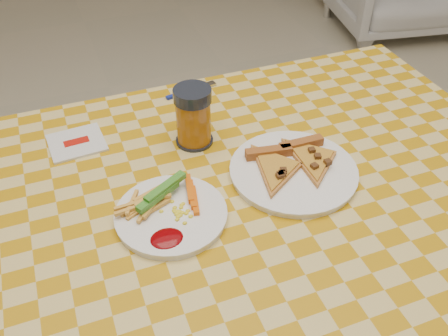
{
  "coord_description": "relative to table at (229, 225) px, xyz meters",
  "views": [
    {
      "loc": [
        -0.25,
        -0.63,
        1.41
      ],
      "look_at": [
        0.01,
        0.06,
        0.78
      ],
      "focal_mm": 40.0,
      "sensor_mm": 36.0,
      "label": 1
    }
  ],
  "objects": [
    {
      "name": "plate_left",
      "position": [
        -0.12,
        -0.01,
        0.08
      ],
      "size": [
        0.26,
        0.26,
        0.01
      ],
      "primitive_type": "cylinder",
      "rotation": [
        0.0,
        0.0,
        0.42
      ],
      "color": "white",
      "rests_on": "table"
    },
    {
      "name": "napkin",
      "position": [
        -0.24,
        0.27,
        0.08
      ],
      "size": [
        0.12,
        0.11,
        0.01
      ],
      "rotation": [
        0.0,
        0.0,
        0.07
      ],
      "color": "silver",
      "rests_on": "table"
    },
    {
      "name": "drink_glass",
      "position": [
        -0.01,
        0.19,
        0.14
      ],
      "size": [
        0.08,
        0.08,
        0.13
      ],
      "color": "black",
      "rests_on": "table"
    },
    {
      "name": "fries_veggies",
      "position": [
        -0.12,
        0.0,
        0.1
      ],
      "size": [
        0.17,
        0.16,
        0.04
      ],
      "color": "#F3A94D",
      "rests_on": "plate_left"
    },
    {
      "name": "pizza_slices",
      "position": [
        0.15,
        0.03,
        0.09
      ],
      "size": [
        0.21,
        0.2,
        0.02
      ],
      "color": "#B88638",
      "rests_on": "plate_right"
    },
    {
      "name": "plate_right",
      "position": [
        0.14,
        0.02,
        0.08
      ],
      "size": [
        0.33,
        0.33,
        0.01
      ],
      "primitive_type": "cylinder",
      "rotation": [
        0.0,
        0.0,
        0.42
      ],
      "color": "white",
      "rests_on": "table"
    },
    {
      "name": "fork",
      "position": [
        0.05,
        0.39,
        0.08
      ],
      "size": [
        0.14,
        0.04,
        0.01
      ],
      "rotation": [
        0.0,
        0.0,
        0.2
      ],
      "color": "navy",
      "rests_on": "table"
    },
    {
      "name": "table",
      "position": [
        0.0,
        0.0,
        0.0
      ],
      "size": [
        1.28,
        0.88,
        0.76
      ],
      "color": "silver",
      "rests_on": "ground"
    }
  ]
}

